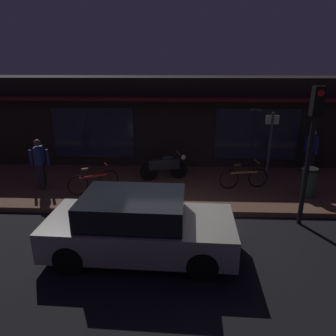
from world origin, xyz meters
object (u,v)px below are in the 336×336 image
at_px(bicycle_parked, 244,178).
at_px(traffic_light_pole, 312,133).
at_px(person_photographer, 40,163).
at_px(sign_post, 270,142).
at_px(parked_car_near, 138,226).
at_px(motorcycle, 165,166).
at_px(bicycle_extra, 94,182).
at_px(person_bystander, 311,151).
at_px(trash_bin, 308,182).

bearing_deg(bicycle_parked, traffic_light_pole, -61.99).
xyz_separation_m(person_photographer, sign_post, (7.67, 1.16, 0.48)).
relative_size(bicycle_parked, parked_car_near, 0.39).
xyz_separation_m(bicycle_parked, person_photographer, (-6.68, -0.30, 0.52)).
height_order(motorcycle, traffic_light_pole, traffic_light_pole).
height_order(person_photographer, traffic_light_pole, traffic_light_pole).
bearing_deg(bicycle_extra, motorcycle, 30.45).
height_order(bicycle_parked, bicycle_extra, same).
height_order(person_bystander, parked_car_near, person_bystander).
distance_m(person_photographer, traffic_light_pole, 8.13).
bearing_deg(bicycle_extra, person_photographer, 171.67).
height_order(bicycle_parked, parked_car_near, parked_car_near).
bearing_deg(person_bystander, sign_post, -156.96).
relative_size(bicycle_parked, trash_bin, 1.76).
distance_m(bicycle_parked, traffic_light_pole, 3.09).
xyz_separation_m(motorcycle, sign_post, (3.66, 0.13, 0.86)).
xyz_separation_m(sign_post, traffic_light_pole, (0.13, -2.97, 0.97)).
bearing_deg(person_bystander, bicycle_extra, -164.11).
bearing_deg(traffic_light_pole, parked_car_near, -159.31).
relative_size(person_bystander, sign_post, 0.70).
distance_m(person_bystander, trash_bin, 2.41).
height_order(person_photographer, trash_bin, person_photographer).
height_order(bicycle_parked, person_photographer, person_photographer).
distance_m(bicycle_parked, person_photographer, 6.70).
bearing_deg(motorcycle, traffic_light_pole, -36.89).
relative_size(trash_bin, parked_car_near, 0.22).
bearing_deg(trash_bin, sign_post, 120.70).
xyz_separation_m(motorcycle, parked_car_near, (-0.35, -4.40, 0.06)).
relative_size(person_photographer, parked_car_near, 0.40).
bearing_deg(person_photographer, trash_bin, -2.04).
relative_size(bicycle_extra, parked_car_near, 0.35).
bearing_deg(parked_car_near, bicycle_parked, 50.62).
bearing_deg(sign_post, trash_bin, -59.30).
bearing_deg(person_bystander, parked_car_near, -137.50).
bearing_deg(motorcycle, bicycle_extra, -149.55).
height_order(bicycle_extra, person_bystander, person_bystander).
bearing_deg(person_photographer, sign_post, 8.61).
relative_size(traffic_light_pole, parked_car_near, 0.87).
distance_m(motorcycle, trash_bin, 4.72).
distance_m(bicycle_extra, traffic_light_pole, 6.50).
relative_size(bicycle_parked, person_photographer, 0.98).
bearing_deg(trash_bin, bicycle_parked, 161.93).
distance_m(sign_post, traffic_light_pole, 3.12).
xyz_separation_m(person_photographer, parked_car_near, (3.67, -3.36, -0.32)).
bearing_deg(bicycle_parked, trash_bin, -18.07).
xyz_separation_m(person_bystander, trash_bin, (-0.87, -2.21, -0.41)).
relative_size(person_photographer, sign_post, 0.70).
xyz_separation_m(bicycle_extra, sign_post, (5.87, 1.43, 1.00)).
distance_m(person_photographer, sign_post, 7.77).
relative_size(sign_post, parked_car_near, 0.58).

